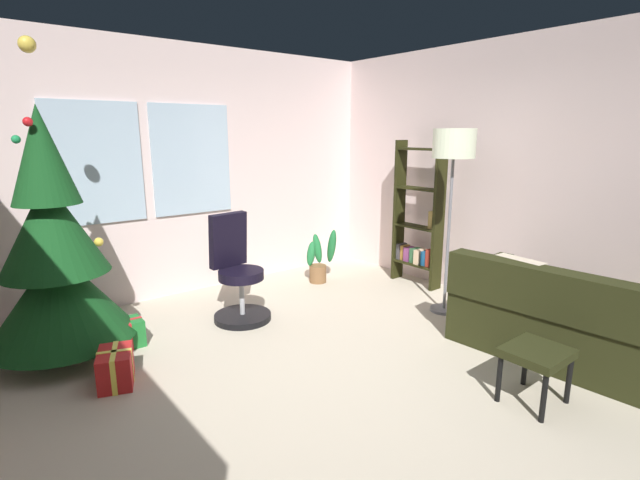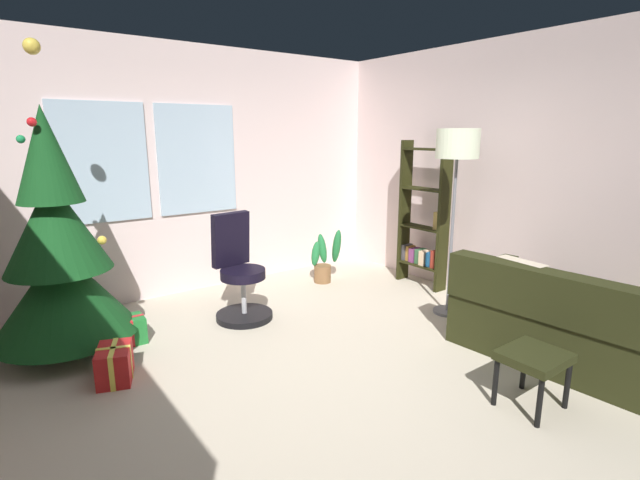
# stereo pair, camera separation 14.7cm
# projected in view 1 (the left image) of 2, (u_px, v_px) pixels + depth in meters

# --- Properties ---
(ground_plane) EXTENTS (5.03, 5.32, 0.10)m
(ground_plane) POSITION_uv_depth(u_px,v_px,m) (337.00, 390.00, 3.47)
(ground_plane) COLOR beige
(wall_back_with_windows) EXTENTS (5.03, 0.12, 2.76)m
(wall_back_with_windows) POSITION_uv_depth(u_px,v_px,m) (178.00, 172.00, 5.20)
(wall_back_with_windows) COLOR silver
(wall_back_with_windows) RESTS_ON ground_plane
(wall_right_with_frames) EXTENTS (0.12, 5.32, 2.76)m
(wall_right_with_frames) POSITION_uv_depth(u_px,v_px,m) (531.00, 177.00, 4.71)
(wall_right_with_frames) COLOR silver
(wall_right_with_frames) RESTS_ON ground_plane
(couch) EXTENTS (1.69, 1.93, 0.82)m
(couch) POSITION_uv_depth(u_px,v_px,m) (596.00, 324.00, 3.80)
(couch) COLOR black
(couch) RESTS_ON ground_plane
(footstool) EXTENTS (0.41, 0.37, 0.40)m
(footstool) POSITION_uv_depth(u_px,v_px,m) (536.00, 357.00, 3.16)
(footstool) COLOR black
(footstool) RESTS_ON ground_plane
(holiday_tree) EXTENTS (1.12, 1.12, 2.49)m
(holiday_tree) POSITION_uv_depth(u_px,v_px,m) (55.00, 259.00, 3.72)
(holiday_tree) COLOR #4C331E
(holiday_tree) RESTS_ON ground_plane
(gift_box_red) EXTENTS (0.33, 0.40, 0.27)m
(gift_box_red) POSITION_uv_depth(u_px,v_px,m) (116.00, 368.00, 3.43)
(gift_box_red) COLOR red
(gift_box_red) RESTS_ON ground_plane
(gift_box_green) EXTENTS (0.27, 0.24, 0.24)m
(gift_box_green) POSITION_uv_depth(u_px,v_px,m) (127.00, 333.00, 4.05)
(gift_box_green) COLOR #1E722D
(gift_box_green) RESTS_ON ground_plane
(office_chair) EXTENTS (0.56, 0.56, 1.05)m
(office_chair) POSITION_uv_depth(u_px,v_px,m) (238.00, 279.00, 4.59)
(office_chair) COLOR black
(office_chair) RESTS_ON ground_plane
(bookshelf) EXTENTS (0.18, 0.64, 1.73)m
(bookshelf) POSITION_uv_depth(u_px,v_px,m) (418.00, 223.00, 5.60)
(bookshelf) COLOR black
(bookshelf) RESTS_ON ground_plane
(floor_lamp) EXTENTS (0.41, 0.41, 1.85)m
(floor_lamp) POSITION_uv_depth(u_px,v_px,m) (454.00, 154.00, 4.51)
(floor_lamp) COLOR slate
(floor_lamp) RESTS_ON ground_plane
(potted_plant) EXTENTS (0.43, 0.36, 0.66)m
(potted_plant) POSITION_uv_depth(u_px,v_px,m) (320.00, 260.00, 5.80)
(potted_plant) COLOR brown
(potted_plant) RESTS_ON ground_plane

